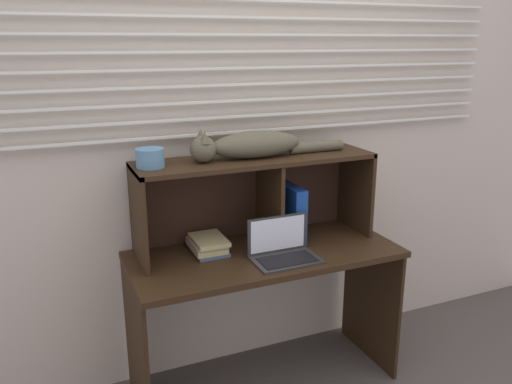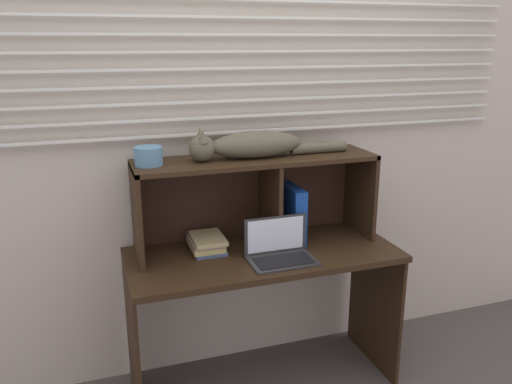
% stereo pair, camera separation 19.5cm
% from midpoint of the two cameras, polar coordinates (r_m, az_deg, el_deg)
% --- Properties ---
extents(back_panel_with_blinds, '(4.40, 0.08, 2.50)m').
position_cam_midpoint_polar(back_panel_with_blinds, '(2.68, -3.90, 6.20)').
color(back_panel_with_blinds, beige).
rests_on(back_panel_with_blinds, ground).
extents(desk, '(1.31, 0.56, 0.74)m').
position_cam_midpoint_polar(desk, '(2.60, -1.21, -9.68)').
color(desk, black).
rests_on(desk, ground).
extents(hutch_shelf_unit, '(1.18, 0.32, 0.45)m').
position_cam_midpoint_polar(hutch_shelf_unit, '(2.56, -2.28, 0.90)').
color(hutch_shelf_unit, black).
rests_on(hutch_shelf_unit, desk).
extents(cat, '(0.80, 0.15, 0.15)m').
position_cam_midpoint_polar(cat, '(2.48, -2.80, 5.14)').
color(cat, brown).
rests_on(cat, hutch_shelf_unit).
extents(laptop, '(0.31, 0.20, 0.19)m').
position_cam_midpoint_polar(laptop, '(2.45, 0.70, -6.44)').
color(laptop, '#2D2D2D').
rests_on(laptop, desk).
extents(binder_upright, '(0.06, 0.25, 0.28)m').
position_cam_midpoint_polar(binder_upright, '(2.65, 1.71, -2.27)').
color(binder_upright, '#154099').
rests_on(binder_upright, desk).
extents(book_stack, '(0.16, 0.22, 0.07)m').
position_cam_midpoint_polar(book_stack, '(2.54, -7.52, -5.78)').
color(book_stack, '#41537A').
rests_on(book_stack, desk).
extents(small_basket, '(0.13, 0.13, 0.08)m').
position_cam_midpoint_polar(small_basket, '(2.36, -13.90, 3.62)').
color(small_basket, teal).
rests_on(small_basket, hutch_shelf_unit).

